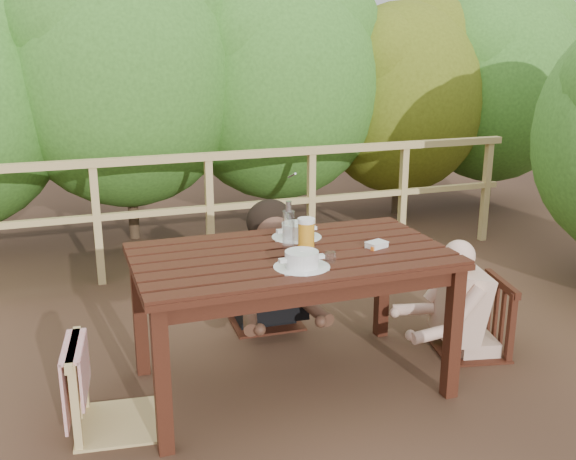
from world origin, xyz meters
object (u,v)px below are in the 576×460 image
object	(u,v)px
soup_near	(302,260)
beer_glass	(306,235)
chair_left	(113,346)
butter_tub	(377,246)
table	(291,321)
chair_right	(473,285)
chair_far	(264,258)
soup_far	(297,231)
bread_roll	(299,262)
woman	(263,226)
bottle	(289,226)
tumbler	(330,258)
diner_right	(479,260)

from	to	relation	value
soup_near	beer_glass	distance (m)	0.31
soup_near	chair_left	bearing A→B (deg)	170.98
butter_tub	beer_glass	bearing A→B (deg)	143.36
table	chair_right	bearing A→B (deg)	1.08
table	chair_far	bearing A→B (deg)	82.42
soup_near	soup_far	world-z (taller)	same
chair_right	butter_tub	bearing A→B (deg)	-69.40
bread_roll	chair_left	bearing A→B (deg)	171.99
beer_glass	butter_tub	size ratio (longest dim) A/B	1.63
woman	chair_far	bearing A→B (deg)	92.30
chair_far	bread_roll	xyz separation A→B (m)	(-0.15, -1.08, 0.34)
bottle	tumbler	bearing A→B (deg)	-67.26
chair_far	beer_glass	distance (m)	0.91
chair_left	butter_tub	xyz separation A→B (m)	(1.43, 0.01, 0.36)
table	chair_left	size ratio (longest dim) A/B	1.92
chair_far	chair_right	bearing A→B (deg)	-35.34
chair_left	tumbler	size ratio (longest dim) A/B	12.95
bottle	soup_near	bearing A→B (deg)	-97.35
chair_far	butter_tub	size ratio (longest dim) A/B	8.39
chair_left	bread_roll	distance (m)	1.01
woman	beer_glass	xyz separation A→B (m)	(-0.01, -0.84, 0.18)
bottle	butter_tub	size ratio (longest dim) A/B	2.48
woman	soup_far	distance (m)	0.64
chair_right	beer_glass	xyz separation A→B (m)	(-1.10, 0.01, 0.43)
woman	bottle	xyz separation A→B (m)	(-0.10, -0.81, 0.23)
chair_far	woman	bearing A→B (deg)	92.30
beer_glass	bread_roll	bearing A→B (deg)	-118.01
beer_glass	tumbler	distance (m)	0.27
chair_far	butter_tub	bearing A→B (deg)	-67.21
soup_far	bread_roll	distance (m)	0.50
soup_far	butter_tub	world-z (taller)	soup_far
bottle	butter_tub	world-z (taller)	bottle
woman	butter_tub	bearing A→B (deg)	112.39
bottle	chair_right	bearing A→B (deg)	-2.14
soup_near	woman	bearing A→B (deg)	82.64
table	tumbler	distance (m)	0.50
table	bread_roll	bearing A→B (deg)	-99.85
soup_far	beer_glass	world-z (taller)	beer_glass
chair_left	bottle	world-z (taller)	bottle
diner_right	chair_left	bearing A→B (deg)	105.16
beer_glass	butter_tub	distance (m)	0.39
soup_far	bottle	world-z (taller)	bottle
chair_left	chair_far	xyz separation A→B (m)	(1.08, 0.95, 0.03)
tumbler	butter_tub	bearing A→B (deg)	22.58
chair_right	table	bearing A→B (deg)	-76.86
soup_far	bottle	distance (m)	0.23
woman	soup_near	xyz separation A→B (m)	(-0.14, -1.12, 0.14)
table	chair_right	distance (m)	1.20
chair_right	tumbler	world-z (taller)	chair_right
table	soup_far	world-z (taller)	soup_far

